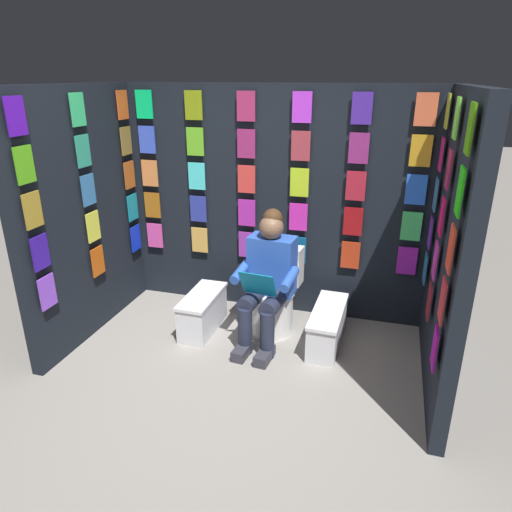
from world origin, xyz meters
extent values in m
plane|color=gray|center=(0.00, 0.00, 0.00)|extent=(30.00, 30.00, 0.00)
cube|color=black|center=(0.00, -1.72, 1.09)|extent=(3.00, 0.10, 2.17)
cube|color=#EF4CA3|center=(1.26, -1.63, 0.67)|extent=(0.17, 0.01, 0.26)
cube|color=#E7AA4A|center=(0.76, -1.63, 0.67)|extent=(0.17, 0.01, 0.26)
cube|color=purple|center=(0.25, -1.63, 0.67)|extent=(0.17, 0.01, 0.26)
cube|color=#115B92|center=(-0.25, -1.63, 0.67)|extent=(0.17, 0.01, 0.26)
cube|color=red|center=(-0.76, -1.63, 0.67)|extent=(0.17, 0.01, 0.26)
cube|color=purple|center=(-1.26, -1.63, 0.67)|extent=(0.17, 0.01, 0.26)
cube|color=#B26317|center=(1.26, -1.63, 1.00)|extent=(0.17, 0.01, 0.26)
cube|color=#2D39A0|center=(0.76, -1.63, 1.00)|extent=(0.17, 0.01, 0.26)
cube|color=#B628AD|center=(0.25, -1.63, 1.00)|extent=(0.17, 0.01, 0.26)
cube|color=#DE29B2|center=(-0.25, -1.63, 1.00)|extent=(0.17, 0.01, 0.26)
cube|color=#A01014|center=(-0.76, -1.63, 1.00)|extent=(0.17, 0.01, 0.26)
cube|color=#40D662|center=(-1.26, -1.63, 1.00)|extent=(0.17, 0.01, 0.26)
cube|color=#EB8848|center=(1.26, -1.63, 1.32)|extent=(0.17, 0.01, 0.26)
cube|color=#4CEBEC|center=(0.76, -1.63, 1.32)|extent=(0.17, 0.01, 0.26)
cube|color=#E73B36|center=(0.25, -1.63, 1.32)|extent=(0.17, 0.01, 0.26)
cube|color=#BEE725|center=(-0.25, -1.63, 1.32)|extent=(0.17, 0.01, 0.26)
cube|color=#B61F32|center=(-0.76, -1.63, 1.32)|extent=(0.17, 0.01, 0.26)
cube|color=blue|center=(-1.26, -1.63, 1.32)|extent=(0.17, 0.01, 0.26)
cube|color=blue|center=(1.26, -1.63, 1.65)|extent=(0.17, 0.01, 0.26)
cube|color=#6AC627|center=(0.76, -1.63, 1.65)|extent=(0.17, 0.01, 0.26)
cube|color=#9D2766|center=(0.25, -1.63, 1.65)|extent=(0.17, 0.01, 0.26)
cube|color=#A73742|center=(-0.25, -1.63, 1.65)|extent=(0.17, 0.01, 0.26)
cube|color=#8E2772|center=(-0.76, -1.63, 1.65)|extent=(0.17, 0.01, 0.26)
cube|color=gold|center=(-1.26, -1.63, 1.65)|extent=(0.17, 0.01, 0.26)
cube|color=#0BE976|center=(1.26, -1.63, 1.98)|extent=(0.17, 0.01, 0.26)
cube|color=olive|center=(0.76, -1.63, 1.98)|extent=(0.17, 0.01, 0.26)
cube|color=#AE2A5E|center=(0.25, -1.63, 1.98)|extent=(0.17, 0.01, 0.26)
cube|color=#C337F0|center=(-0.25, -1.63, 1.98)|extent=(0.17, 0.01, 0.26)
cube|color=#4624A2|center=(-0.76, -1.63, 1.98)|extent=(0.17, 0.01, 0.26)
cube|color=#EB6740|center=(-1.26, -1.63, 1.98)|extent=(0.17, 0.01, 0.26)
cube|color=black|center=(-1.50, -0.83, 1.09)|extent=(0.10, 1.67, 2.17)
cube|color=teal|center=(-1.41, -1.50, 0.67)|extent=(0.01, 0.17, 0.26)
cube|color=maroon|center=(-1.41, -0.83, 0.67)|extent=(0.01, 0.17, 0.26)
cube|color=#A10997|center=(-1.41, -0.17, 0.67)|extent=(0.01, 0.17, 0.26)
cube|color=purple|center=(-1.41, -1.50, 1.00)|extent=(0.01, 0.17, 0.26)
cube|color=#D32EA3|center=(-1.41, -0.83, 1.00)|extent=(0.01, 0.17, 0.26)
cube|color=red|center=(-1.41, -0.17, 1.00)|extent=(0.01, 0.17, 0.26)
cube|color=teal|center=(-1.41, -1.50, 1.32)|extent=(0.01, 0.17, 0.26)
cube|color=#DC0C50|center=(-1.41, -0.83, 1.32)|extent=(0.01, 0.17, 0.26)
cube|color=red|center=(-1.41, -0.17, 1.32)|extent=(0.01, 0.17, 0.26)
cube|color=#D81B71|center=(-1.41, -1.50, 1.65)|extent=(0.01, 0.17, 0.26)
cube|color=#9F1D41|center=(-1.41, -0.83, 1.65)|extent=(0.01, 0.17, 0.26)
cube|color=#1CCC0D|center=(-1.41, -0.17, 1.65)|extent=(0.01, 0.17, 0.26)
cube|color=#BCCE33|center=(-1.41, -1.50, 1.98)|extent=(0.01, 0.17, 0.26)
cube|color=#70ED3E|center=(-1.41, -0.83, 1.98)|extent=(0.01, 0.17, 0.26)
cube|color=#408F08|center=(-1.41, -0.17, 1.98)|extent=(0.01, 0.17, 0.26)
cube|color=black|center=(1.50, -0.83, 1.09)|extent=(0.10, 1.67, 2.17)
cube|color=#914AE8|center=(1.41, -0.17, 0.67)|extent=(0.01, 0.17, 0.26)
cube|color=#D65913|center=(1.41, -0.83, 0.67)|extent=(0.01, 0.17, 0.26)
cube|color=#0E2EE0|center=(1.41, -1.50, 0.67)|extent=(0.01, 0.17, 0.26)
cube|color=#3517A1|center=(1.41, -0.17, 1.00)|extent=(0.01, 0.17, 0.26)
cube|color=#EFEC45|center=(1.41, -0.83, 1.00)|extent=(0.01, 0.17, 0.26)
cube|color=teal|center=(1.41, -1.50, 1.00)|extent=(0.01, 0.17, 0.26)
cube|color=#AC8A2A|center=(1.41, -0.17, 1.32)|extent=(0.01, 0.17, 0.26)
cube|color=teal|center=(1.41, -0.83, 1.32)|extent=(0.01, 0.17, 0.26)
cube|color=#B15820|center=(1.41, -1.50, 1.32)|extent=(0.01, 0.17, 0.26)
cube|color=#53B11A|center=(1.41, -0.17, 1.65)|extent=(0.01, 0.17, 0.26)
cube|color=teal|center=(1.41, -0.83, 1.65)|extent=(0.01, 0.17, 0.26)
cube|color=olive|center=(1.41, -1.50, 1.65)|extent=(0.01, 0.17, 0.26)
cube|color=#5014B8|center=(1.41, -0.17, 1.98)|extent=(0.01, 0.17, 0.26)
cube|color=#35C774|center=(1.41, -0.83, 1.98)|extent=(0.01, 0.17, 0.26)
cube|color=#E5531F|center=(1.41, -1.50, 1.98)|extent=(0.01, 0.17, 0.26)
cylinder|color=white|center=(-0.13, -1.19, 0.20)|extent=(0.38, 0.38, 0.40)
cylinder|color=white|center=(-0.13, -1.19, 0.41)|extent=(0.41, 0.41, 0.02)
cube|color=white|center=(-0.15, -1.45, 0.58)|extent=(0.39, 0.21, 0.36)
cylinder|color=white|center=(-0.14, -1.36, 0.58)|extent=(0.39, 0.10, 0.39)
cube|color=blue|center=(-0.13, -1.16, 0.68)|extent=(0.42, 0.26, 0.52)
sphere|color=brown|center=(-0.12, -1.13, 1.04)|extent=(0.21, 0.21, 0.21)
sphere|color=#472D19|center=(-0.13, -1.16, 1.11)|extent=(0.17, 0.17, 0.17)
cylinder|color=#23283D|center=(-0.21, -0.95, 0.44)|extent=(0.19, 0.41, 0.15)
cylinder|color=#23283D|center=(-0.01, -0.97, 0.44)|extent=(0.19, 0.41, 0.15)
cylinder|color=#23283D|center=(-0.19, -0.77, 0.21)|extent=(0.12, 0.12, 0.42)
cylinder|color=#23283D|center=(0.01, -0.79, 0.21)|extent=(0.12, 0.12, 0.42)
cube|color=#33333D|center=(-0.18, -0.71, 0.04)|extent=(0.13, 0.27, 0.09)
cube|color=#33333D|center=(0.01, -0.73, 0.04)|extent=(0.13, 0.27, 0.09)
cylinder|color=blue|center=(-0.33, -0.96, 0.66)|extent=(0.11, 0.32, 0.13)
cylinder|color=blue|center=(0.11, -1.00, 0.66)|extent=(0.11, 0.32, 0.13)
cube|color=#0B76A0|center=(-0.09, -0.82, 0.64)|extent=(0.31, 0.16, 0.23)
cube|color=silver|center=(-0.64, -1.12, 0.16)|extent=(0.26, 0.72, 0.31)
cube|color=white|center=(-0.64, -1.12, 0.33)|extent=(0.27, 0.75, 0.03)
cube|color=silver|center=(0.51, -1.05, 0.17)|extent=(0.25, 0.62, 0.33)
cube|color=white|center=(0.51, -1.05, 0.35)|extent=(0.27, 0.65, 0.03)
camera|label=1|loc=(-1.05, 2.49, 2.23)|focal=32.61mm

